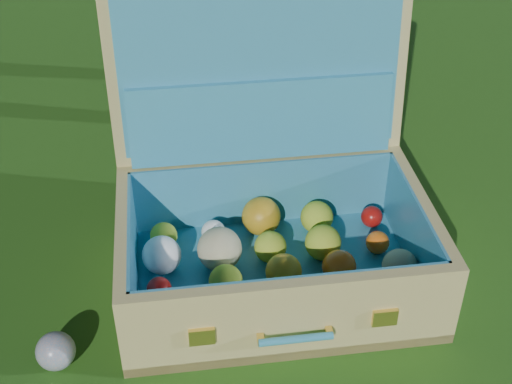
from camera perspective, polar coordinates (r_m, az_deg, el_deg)
name	(u,v)px	position (r m, az deg, el deg)	size (l,w,h in m)	color
ground	(246,316)	(1.50, -0.82, -9.92)	(60.00, 60.00, 0.00)	#215114
stray_ball	(56,351)	(1.44, -15.74, -12.15)	(0.08, 0.08, 0.08)	teal
suitcase	(269,198)	(1.52, 1.08, -0.50)	(0.79, 0.71, 0.62)	tan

